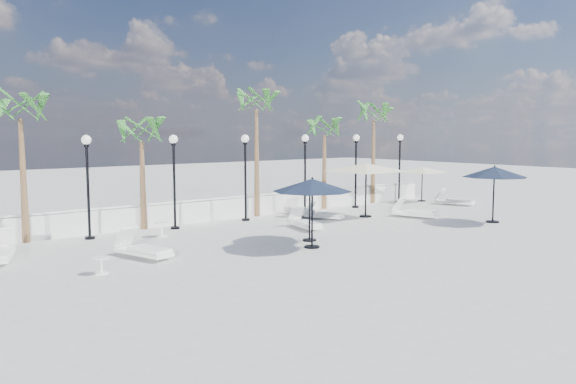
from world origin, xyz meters
TOP-DOWN VIEW (x-y plane):
  - ground at (0.00, 0.00)m, footprint 100.00×100.00m
  - balustrade at (0.00, 7.50)m, footprint 26.00×0.30m
  - lamppost_1 at (-7.00, 6.50)m, footprint 0.36×0.36m
  - lamppost_2 at (-3.50, 6.50)m, footprint 0.36×0.36m
  - lamppost_3 at (0.00, 6.50)m, footprint 0.36×0.36m
  - lamppost_4 at (3.50, 6.50)m, footprint 0.36×0.36m
  - lamppost_5 at (7.00, 6.50)m, footprint 0.36×0.36m
  - lamppost_6 at (10.50, 6.50)m, footprint 0.36×0.36m
  - palm_0 at (-9.00, 7.30)m, footprint 2.60×2.60m
  - palm_1 at (-4.50, 7.30)m, footprint 2.60×2.60m
  - palm_2 at (1.20, 7.30)m, footprint 2.60×2.60m
  - palm_3 at (5.50, 7.30)m, footprint 2.60×2.60m
  - palm_4 at (9.20, 7.30)m, footprint 2.60×2.60m
  - lounger_0 at (-10.42, 4.68)m, footprint 1.34×2.26m
  - lounger_2 at (-6.78, 2.36)m, footprint 1.22×2.22m
  - lounger_3 at (0.66, 3.24)m, footprint 1.05×2.05m
  - lounger_4 at (2.98, 4.58)m, footprint 1.27×1.87m
  - lounger_5 at (2.92, 6.22)m, footprint 0.96×2.07m
  - lounger_6 at (6.62, 2.28)m, footprint 1.24×2.24m
  - lounger_7 at (11.99, 3.86)m, footprint 1.27×2.16m
  - side_table_0 at (-8.58, 1.14)m, footprint 0.48×0.48m
  - side_table_1 at (-4.70, 5.28)m, footprint 0.56×0.56m
  - side_table_2 at (2.23, 6.20)m, footprint 0.50×0.50m
  - parasol_navy_left at (-1.63, 0.16)m, footprint 2.74×2.74m
  - parasol_navy_mid at (-0.90, 1.12)m, footprint 2.50×2.50m
  - parasol_navy_right at (8.15, -0.74)m, footprint 2.80×2.80m
  - parasol_cream_sq_a at (5.01, 3.91)m, footprint 5.50×5.50m
  - parasol_cream_sq_b at (12.00, 6.07)m, footprint 4.23×4.23m

SIDE VIEW (x-z plane):
  - ground at x=0.00m, z-range 0.00..0.00m
  - lounger_4 at x=2.98m, z-range -0.11..0.56m
  - lounger_3 at x=0.66m, z-range -0.12..0.61m
  - lounger_5 at x=2.92m, z-range -0.12..0.62m
  - lounger_7 at x=11.99m, z-range -0.13..0.64m
  - lounger_2 at x=-6.78m, z-range -0.13..0.66m
  - lounger_6 at x=6.62m, z-range -0.13..0.67m
  - lounger_0 at x=-10.42m, z-range -0.13..0.67m
  - side_table_0 at x=-8.58m, z-range 0.05..0.52m
  - side_table_2 at x=2.23m, z-range 0.05..0.54m
  - side_table_1 at x=-4.70m, z-range 0.06..0.60m
  - balustrade at x=0.00m, z-range -0.04..0.97m
  - parasol_cream_sq_b at x=12.00m, z-range 0.90..3.02m
  - parasol_navy_mid at x=-0.90m, z-range 0.85..3.10m
  - parasol_navy_left at x=-1.63m, z-range 0.92..3.35m
  - parasol_navy_right at x=8.15m, z-range 0.95..3.46m
  - lamppost_1 at x=-7.00m, z-range 0.57..4.41m
  - lamppost_2 at x=-3.50m, z-range 0.57..4.41m
  - lamppost_3 at x=0.00m, z-range 0.57..4.41m
  - lamppost_4 at x=3.50m, z-range 0.57..4.41m
  - lamppost_5 at x=7.00m, z-range 0.57..4.41m
  - lamppost_6 at x=10.50m, z-range 0.57..4.41m
  - parasol_cream_sq_a at x=5.01m, z-range 1.15..3.85m
  - palm_1 at x=-4.50m, z-range 1.40..6.10m
  - palm_3 at x=5.50m, z-range 1.50..6.40m
  - palm_0 at x=-9.00m, z-range 1.78..7.28m
  - palm_4 at x=9.20m, z-range 1.88..7.58m
  - palm_2 at x=1.20m, z-range 2.07..8.17m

